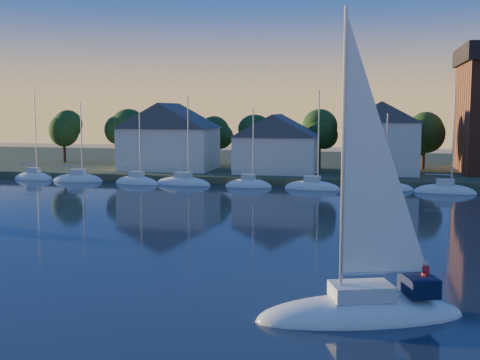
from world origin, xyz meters
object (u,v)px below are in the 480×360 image
(clubhouse_centre, at_px, (277,143))
(clubhouse_east, at_px, (381,137))
(clubhouse_west, at_px, (169,136))
(hero_sailboat, at_px, (364,305))

(clubhouse_centre, xyz_separation_m, clubhouse_east, (14.00, 2.00, 0.87))
(clubhouse_east, bearing_deg, clubhouse_centre, -171.87)
(clubhouse_centre, relative_size, clubhouse_east, 1.10)
(clubhouse_west, bearing_deg, clubhouse_centre, -3.58)
(clubhouse_west, relative_size, hero_sailboat, 0.88)
(clubhouse_centre, bearing_deg, hero_sailboat, -76.53)
(clubhouse_centre, height_order, hero_sailboat, hero_sailboat)
(clubhouse_west, bearing_deg, hero_sailboat, -62.25)
(clubhouse_west, xyz_separation_m, hero_sailboat, (28.93, -54.97, -5.30))
(clubhouse_centre, height_order, clubhouse_east, clubhouse_east)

